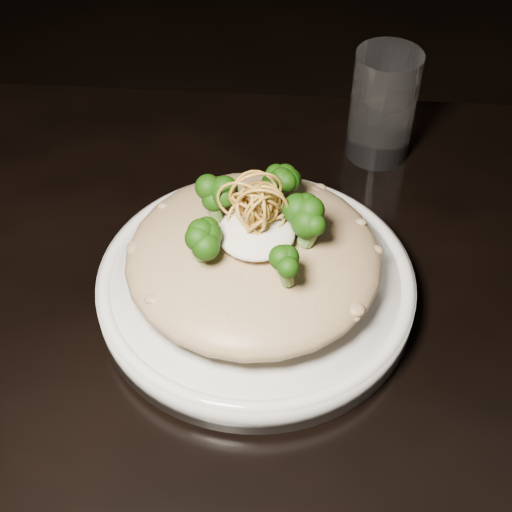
% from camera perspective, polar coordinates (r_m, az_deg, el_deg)
% --- Properties ---
extents(table, '(1.10, 0.80, 0.75)m').
position_cam_1_polar(table, '(0.69, 6.20, -12.50)').
color(table, black).
rests_on(table, ground).
extents(plate, '(0.28, 0.28, 0.03)m').
position_cam_1_polar(plate, '(0.65, 0.00, -2.48)').
color(plate, silver).
rests_on(plate, table).
extents(risotto, '(0.22, 0.22, 0.05)m').
position_cam_1_polar(risotto, '(0.62, -0.20, -0.05)').
color(risotto, brown).
rests_on(risotto, plate).
extents(broccoli, '(0.14, 0.14, 0.05)m').
position_cam_1_polar(broccoli, '(0.58, 0.43, 3.17)').
color(broccoli, black).
rests_on(broccoli, risotto).
extents(cheese, '(0.07, 0.07, 0.02)m').
position_cam_1_polar(cheese, '(0.59, 0.02, 1.86)').
color(cheese, silver).
rests_on(cheese, risotto).
extents(shallots, '(0.05, 0.05, 0.03)m').
position_cam_1_polar(shallots, '(0.58, -0.55, 4.14)').
color(shallots, brown).
rests_on(shallots, cheese).
extents(drinking_glass, '(0.09, 0.09, 0.12)m').
position_cam_1_polar(drinking_glass, '(0.79, 10.11, 11.74)').
color(drinking_glass, white).
rests_on(drinking_glass, table).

